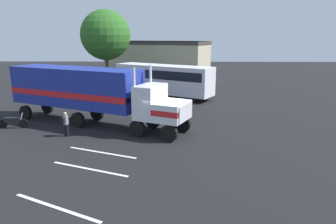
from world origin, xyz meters
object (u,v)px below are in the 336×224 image
object	(u,v)px
person_bystander	(66,123)
motorcycle	(13,122)
parked_car	(55,88)
tree_left	(106,35)
semi_truck	(87,91)
parked_bus	(163,78)

from	to	relation	value
person_bystander	motorcycle	xyz separation A→B (m)	(-4.42, 1.72, -0.41)
parked_car	tree_left	distance (m)	10.29
semi_truck	parked_car	xyz separation A→B (m)	(-6.83, 11.37, -1.72)
parked_car	parked_bus	bearing A→B (deg)	-3.29
semi_truck	tree_left	size ratio (longest dim) A/B	1.43
motorcycle	tree_left	bearing A→B (deg)	82.65
motorcycle	tree_left	world-z (taller)	tree_left
person_bystander	parked_bus	size ratio (longest dim) A/B	0.15
parked_bus	motorcycle	size ratio (longest dim) A/B	5.09
semi_truck	motorcycle	world-z (taller)	semi_truck
parked_bus	tree_left	world-z (taller)	tree_left
parked_bus	motorcycle	distance (m)	15.87
person_bystander	tree_left	size ratio (longest dim) A/B	0.17
person_bystander	motorcycle	world-z (taller)	person_bystander
parked_bus	motorcycle	xyz separation A→B (m)	(-10.34, -11.94, -1.58)
motorcycle	parked_car	bearing A→B (deg)	97.68
semi_truck	parked_car	bearing A→B (deg)	120.99
semi_truck	parked_bus	xyz separation A→B (m)	(5.21, 10.68, -0.46)
person_bystander	parked_car	distance (m)	15.61
semi_truck	parked_bus	distance (m)	11.89
semi_truck	parked_car	world-z (taller)	semi_truck
motorcycle	semi_truck	bearing A→B (deg)	13.81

